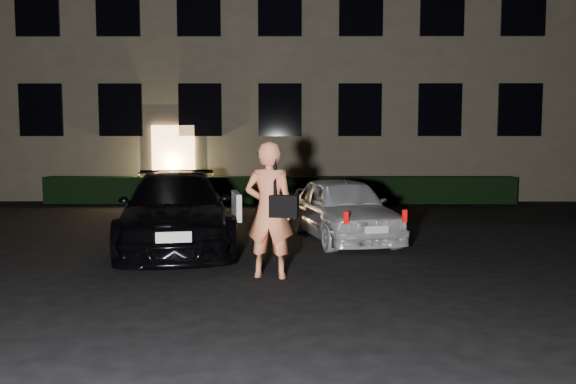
{
  "coord_description": "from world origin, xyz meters",
  "views": [
    {
      "loc": [
        0.34,
        -7.46,
        1.95
      ],
      "look_at": [
        0.3,
        2.0,
        1.11
      ],
      "focal_mm": 35.0,
      "sensor_mm": 36.0,
      "label": 1
    }
  ],
  "objects": [
    {
      "name": "building",
      "position": [
        -0.0,
        14.99,
        6.0
      ],
      "size": [
        20.0,
        8.11,
        12.0
      ],
      "color": "#6B624C",
      "rests_on": "ground"
    },
    {
      "name": "hedge",
      "position": [
        0.0,
        10.5,
        0.42
      ],
      "size": [
        15.0,
        0.7,
        0.85
      ],
      "primitive_type": "cube",
      "color": "black",
      "rests_on": "ground"
    },
    {
      "name": "ground",
      "position": [
        0.0,
        0.0,
        0.0
      ],
      "size": [
        80.0,
        80.0,
        0.0
      ],
      "primitive_type": "plane",
      "color": "black",
      "rests_on": "ground"
    },
    {
      "name": "sedan",
      "position": [
        -1.78,
        2.84,
        0.69
      ],
      "size": [
        2.81,
        5.05,
        1.39
      ],
      "rotation": [
        0.0,
        0.0,
        0.19
      ],
      "color": "black",
      "rests_on": "ground"
    },
    {
      "name": "man",
      "position": [
        0.04,
        0.53,
        0.99
      ],
      "size": [
        0.82,
        0.59,
        1.96
      ],
      "rotation": [
        0.0,
        0.0,
        2.96
      ],
      "color": "#FF8958",
      "rests_on": "ground"
    },
    {
      "name": "hatch",
      "position": [
        1.39,
        3.68,
        0.63
      ],
      "size": [
        2.29,
        3.96,
        1.27
      ],
      "rotation": [
        0.0,
        0.0,
        0.23
      ],
      "color": "silver",
      "rests_on": "ground"
    }
  ]
}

